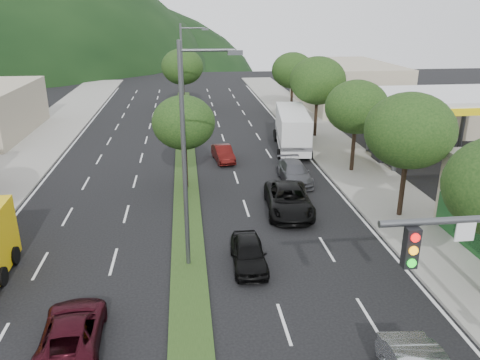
{
  "coord_description": "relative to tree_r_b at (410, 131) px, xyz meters",
  "views": [
    {
      "loc": [
        0.13,
        -11.11,
        11.08
      ],
      "look_at": [
        2.93,
        12.54,
        2.42
      ],
      "focal_mm": 35.0,
      "sensor_mm": 36.0,
      "label": 1
    }
  ],
  "objects": [
    {
      "name": "streetlight_near",
      "position": [
        -11.79,
        -4.0,
        0.55
      ],
      "size": [
        2.6,
        0.25,
        10.0
      ],
      "color": "#47494C",
      "rests_on": "ground"
    },
    {
      "name": "car_queue_a",
      "position": [
        -9.25,
        -4.38,
        -4.39
      ],
      "size": [
        1.59,
        3.81,
        1.29
      ],
      "primitive_type": "imported",
      "rotation": [
        0.0,
        0.0,
        -0.02
      ],
      "color": "black",
      "rests_on": "ground"
    },
    {
      "name": "sidewalk_right",
      "position": [
        0.5,
        13.0,
        -4.96
      ],
      "size": [
        5.0,
        90.0,
        0.15
      ],
      "primitive_type": "cube",
      "color": "gray",
      "rests_on": "ground"
    },
    {
      "name": "tree_r_e",
      "position": [
        0.0,
        28.0,
        -0.14
      ],
      "size": [
        4.6,
        4.6,
        6.71
      ],
      "color": "black",
      "rests_on": "sidewalk_right"
    },
    {
      "name": "car_queue_d",
      "position": [
        -6.12,
        1.4,
        -4.28
      ],
      "size": [
        2.97,
        5.64,
        1.51
      ],
      "primitive_type": "imported",
      "rotation": [
        0.0,
        0.0,
        -0.09
      ],
      "color": "black",
      "rests_on": "ground"
    },
    {
      "name": "gas_canopy",
      "position": [
        7.0,
        10.0,
        -0.39
      ],
      "size": [
        12.2,
        8.2,
        5.25
      ],
      "color": "silver",
      "rests_on": "ground"
    },
    {
      "name": "tree_r_d",
      "position": [
        0.0,
        18.0,
        0.14
      ],
      "size": [
        5.0,
        5.0,
        7.17
      ],
      "color": "black",
      "rests_on": "sidewalk_right"
    },
    {
      "name": "motorhome",
      "position": [
        -3.0,
        14.47,
        -3.32
      ],
      "size": [
        3.63,
        8.67,
        3.23
      ],
      "rotation": [
        0.0,
        0.0,
        -0.14
      ],
      "color": "silver",
      "rests_on": "ground"
    },
    {
      "name": "median",
      "position": [
        -12.0,
        16.0,
        -4.98
      ],
      "size": [
        1.6,
        56.0,
        0.12
      ],
      "primitive_type": "cube",
      "color": "#1C3312",
      "rests_on": "ground"
    },
    {
      "name": "tree_med_far",
      "position": [
        -12.0,
        32.0,
        -0.03
      ],
      "size": [
        4.8,
        4.8,
        6.94
      ],
      "color": "black",
      "rests_on": "median"
    },
    {
      "name": "car_queue_c",
      "position": [
        -9.07,
        11.65,
        -4.43
      ],
      "size": [
        1.71,
        3.79,
        1.21
      ],
      "primitive_type": "imported",
      "rotation": [
        0.0,
        0.0,
        0.12
      ],
      "color": "#430D0B",
      "rests_on": "ground"
    },
    {
      "name": "bldg_right_far",
      "position": [
        7.5,
        32.0,
        -2.44
      ],
      "size": [
        10.0,
        16.0,
        5.2
      ],
      "primitive_type": "cube",
      "color": "#B3A98E",
      "rests_on": "ground"
    },
    {
      "name": "tree_med_near",
      "position": [
        -12.0,
        6.0,
        -0.61
      ],
      "size": [
        4.0,
        4.0,
        6.02
      ],
      "color": "black",
      "rests_on": "median"
    },
    {
      "name": "car_queue_b",
      "position": [
        -4.62,
        6.4,
        -4.37
      ],
      "size": [
        1.87,
        4.58,
        1.33
      ],
      "primitive_type": "imported",
      "rotation": [
        0.0,
        0.0,
        0.0
      ],
      "color": "#505055",
      "rests_on": "ground"
    },
    {
      "name": "tree_r_b",
      "position": [
        0.0,
        0.0,
        0.0
      ],
      "size": [
        4.8,
        4.8,
        6.94
      ],
      "color": "black",
      "rests_on": "sidewalk_right"
    },
    {
      "name": "tree_r_c",
      "position": [
        0.0,
        8.0,
        -0.29
      ],
      "size": [
        4.4,
        4.4,
        6.48
      ],
      "color": "black",
      "rests_on": "sidewalk_right"
    },
    {
      "name": "suv_maroon",
      "position": [
        -16.08,
        -9.09,
        -4.43
      ],
      "size": [
        2.25,
        4.49,
        1.22
      ],
      "primitive_type": "imported",
      "rotation": [
        0.0,
        0.0,
        3.19
      ],
      "color": "#330B13",
      "rests_on": "ground"
    },
    {
      "name": "streetlight_mid",
      "position": [
        -11.79,
        21.0,
        0.55
      ],
      "size": [
        2.6,
        0.25,
        10.0
      ],
      "color": "#47494C",
      "rests_on": "ground"
    },
    {
      "name": "sidewalk_left",
      "position": [
        -25.0,
        13.0,
        -4.96
      ],
      "size": [
        6.0,
        90.0,
        0.15
      ],
      "primitive_type": "cube",
      "color": "gray",
      "rests_on": "ground"
    }
  ]
}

